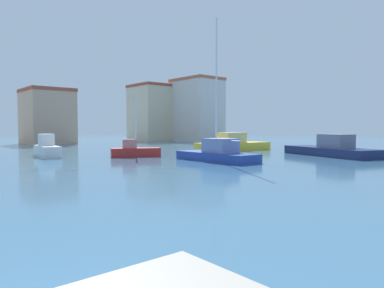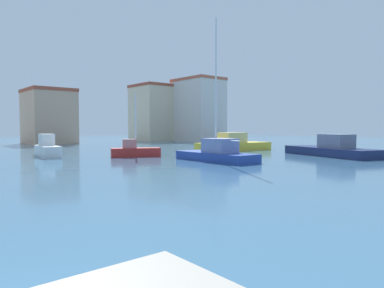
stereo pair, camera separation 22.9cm
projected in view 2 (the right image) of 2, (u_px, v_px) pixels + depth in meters
name	position (u px, v px, depth m)	size (l,w,h in m)	color
water	(144.00, 159.00, 27.91)	(160.00, 160.00, 0.00)	#38607F
sailboat_red_distant_east	(135.00, 151.00, 29.86)	(4.20, 2.73, 5.28)	#B22823
sailboat_blue_distant_north	(217.00, 153.00, 26.02)	(2.45, 6.88, 10.43)	#233D93
motorboat_white_near_pier	(47.00, 149.00, 30.06)	(1.97, 4.70, 1.92)	white
motorboat_yellow_behind_lamppost	(234.00, 145.00, 38.15)	(8.76, 3.60, 1.94)	gold
motorboat_navy_inner_mooring	(331.00, 149.00, 30.67)	(5.47, 9.41, 1.90)	#19234C
harbor_office	(49.00, 116.00, 54.05)	(6.46, 7.88, 8.29)	tan
yacht_club	(158.00, 113.00, 66.93)	(8.65, 7.61, 10.41)	beige
waterfront_apartments	(198.00, 110.00, 64.08)	(6.26, 8.79, 11.28)	beige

